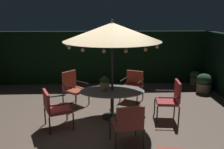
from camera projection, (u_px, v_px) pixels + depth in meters
The scene contains 12 objects.
ground_plane at pixel (103, 122), 6.21m from camera, with size 8.59×7.55×0.02m, color brown.
hedge_backdrop_rear at pixel (102, 58), 9.47m from camera, with size 8.59×0.30×2.04m, color black.
patio_dining_table at pixel (112, 95), 6.35m from camera, with size 1.69×1.16×0.74m.
patio_umbrella at pixel (112, 32), 5.95m from camera, with size 2.45×2.45×2.55m.
centerpiece_planter at pixel (105, 83), 6.19m from camera, with size 0.25×0.25×0.41m.
patio_chair_north at pixel (54, 106), 5.75m from camera, with size 0.78×0.82×0.94m.
patio_chair_northeast at pixel (128, 122), 4.92m from camera, with size 0.71×0.69×0.94m.
patio_chair_east at pixel (171, 97), 6.27m from camera, with size 0.63×0.65×1.02m.
patio_chair_southeast at pixel (133, 83), 7.70m from camera, with size 0.79×0.79×0.91m.
patio_chair_south at pixel (73, 86), 7.32m from camera, with size 0.82×0.81×1.00m.
potted_plant_right_far at pixel (195, 77), 9.40m from camera, with size 0.40×0.40×0.54m.
potted_plant_left_far at pixel (204, 83), 8.47m from camera, with size 0.54×0.54×0.66m.
Camera 1 is at (-0.00, -5.73, 2.69)m, focal length 38.89 mm.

